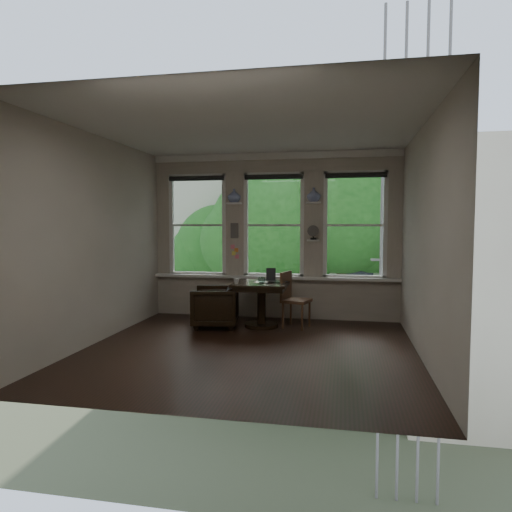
% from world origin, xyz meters
% --- Properties ---
extents(ground, '(4.50, 4.50, 0.00)m').
position_xyz_m(ground, '(0.00, 0.00, 0.00)').
color(ground, black).
rests_on(ground, ground).
extents(ceiling, '(4.50, 4.50, 0.00)m').
position_xyz_m(ceiling, '(0.00, 0.00, 3.00)').
color(ceiling, silver).
rests_on(ceiling, ground).
extents(wall_back, '(4.50, 0.00, 4.50)m').
position_xyz_m(wall_back, '(0.00, 2.25, 1.50)').
color(wall_back, beige).
rests_on(wall_back, ground).
extents(wall_front, '(4.50, 0.00, 4.50)m').
position_xyz_m(wall_front, '(0.00, -2.25, 1.50)').
color(wall_front, beige).
rests_on(wall_front, ground).
extents(wall_left, '(0.00, 4.50, 4.50)m').
position_xyz_m(wall_left, '(-2.25, 0.00, 1.50)').
color(wall_left, beige).
rests_on(wall_left, ground).
extents(wall_right, '(0.00, 4.50, 4.50)m').
position_xyz_m(wall_right, '(2.25, 0.00, 1.50)').
color(wall_right, beige).
rests_on(wall_right, ground).
extents(window_left, '(1.10, 0.12, 1.90)m').
position_xyz_m(window_left, '(-1.45, 2.25, 1.70)').
color(window_left, white).
rests_on(window_left, ground).
extents(window_center, '(1.10, 0.12, 1.90)m').
position_xyz_m(window_center, '(0.00, 2.25, 1.70)').
color(window_center, white).
rests_on(window_center, ground).
extents(window_right, '(1.10, 0.12, 1.90)m').
position_xyz_m(window_right, '(1.45, 2.25, 1.70)').
color(window_right, white).
rests_on(window_right, ground).
extents(shelf_left, '(0.26, 0.16, 0.03)m').
position_xyz_m(shelf_left, '(-0.72, 2.15, 2.10)').
color(shelf_left, white).
rests_on(shelf_left, ground).
extents(shelf_right, '(0.26, 0.16, 0.03)m').
position_xyz_m(shelf_right, '(0.72, 2.15, 2.10)').
color(shelf_right, white).
rests_on(shelf_right, ground).
extents(intercom, '(0.14, 0.06, 0.28)m').
position_xyz_m(intercom, '(-0.72, 2.18, 1.60)').
color(intercom, '#59544F').
rests_on(intercom, ground).
extents(sticky_notes, '(0.16, 0.01, 0.24)m').
position_xyz_m(sticky_notes, '(-0.72, 2.19, 1.25)').
color(sticky_notes, pink).
rests_on(sticky_notes, ground).
extents(desk_fan, '(0.20, 0.20, 0.24)m').
position_xyz_m(desk_fan, '(0.72, 2.13, 1.53)').
color(desk_fan, '#59544F').
rests_on(desk_fan, ground).
extents(vase_left, '(0.24, 0.24, 0.25)m').
position_xyz_m(vase_left, '(-0.72, 2.15, 2.24)').
color(vase_left, white).
rests_on(vase_left, shelf_left).
extents(vase_right, '(0.24, 0.24, 0.25)m').
position_xyz_m(vase_right, '(0.72, 2.15, 2.24)').
color(vase_right, white).
rests_on(vase_right, shelf_right).
extents(table, '(0.90, 0.90, 0.75)m').
position_xyz_m(table, '(-0.08, 1.41, 0.38)').
color(table, black).
rests_on(table, ground).
extents(armchair_left, '(0.85, 0.83, 0.68)m').
position_xyz_m(armchair_left, '(-0.84, 1.24, 0.34)').
color(armchair_left, black).
rests_on(armchair_left, ground).
extents(cushion_red, '(0.45, 0.45, 0.06)m').
position_xyz_m(cushion_red, '(-0.84, 1.24, 0.45)').
color(cushion_red, maroon).
rests_on(cushion_red, armchair_left).
extents(side_chair_right, '(0.52, 0.52, 0.92)m').
position_xyz_m(side_chair_right, '(0.50, 1.46, 0.46)').
color(side_chair_right, '#422717').
rests_on(side_chair_right, ground).
extents(laptop, '(0.33, 0.22, 0.03)m').
position_xyz_m(laptop, '(0.20, 1.38, 0.76)').
color(laptop, black).
rests_on(laptop, table).
extents(mug, '(0.11, 0.11, 0.09)m').
position_xyz_m(mug, '(-0.45, 1.16, 0.80)').
color(mug, white).
rests_on(mug, table).
extents(drinking_glass, '(0.14, 0.14, 0.10)m').
position_xyz_m(drinking_glass, '(-0.06, 1.31, 0.80)').
color(drinking_glass, white).
rests_on(drinking_glass, table).
extents(tablet, '(0.17, 0.09, 0.22)m').
position_xyz_m(tablet, '(0.04, 1.66, 0.86)').
color(tablet, black).
rests_on(tablet, table).
extents(papers, '(0.22, 0.30, 0.00)m').
position_xyz_m(papers, '(-0.09, 1.46, 0.75)').
color(papers, silver).
rests_on(papers, table).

